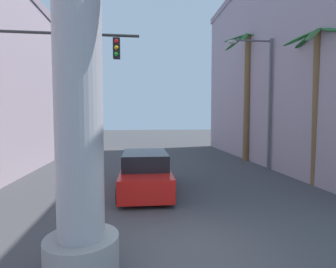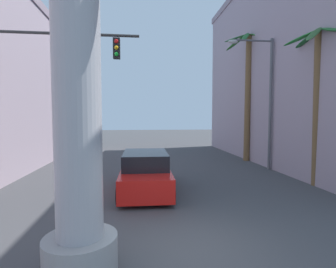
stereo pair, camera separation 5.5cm
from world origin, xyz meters
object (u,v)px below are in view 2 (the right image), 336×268
object	(u,v)px
traffic_light_mast	(32,81)
palm_tree_near_right	(319,80)
car_lead	(145,172)
street_lamp	(264,91)
palm_tree_mid_right	(248,85)
pedestrian_far_left	(78,145)

from	to	relation	value
traffic_light_mast	palm_tree_near_right	world-z (taller)	palm_tree_near_right
traffic_light_mast	palm_tree_near_right	xyz separation A→B (m)	(11.16, 0.83, 0.35)
car_lead	palm_tree_near_right	xyz separation A→B (m)	(7.31, -0.13, 3.80)
car_lead	palm_tree_near_right	bearing A→B (deg)	-1.05
street_lamp	palm_tree_mid_right	xyz separation A→B (m)	(0.40, 3.07, 0.70)
palm_tree_mid_right	pedestrian_far_left	distance (m)	12.70
palm_tree_mid_right	palm_tree_near_right	size ratio (longest dim) A/B	1.28
car_lead	palm_tree_near_right	distance (m)	8.24
palm_tree_mid_right	palm_tree_near_right	bearing A→B (deg)	-88.32
car_lead	palm_tree_near_right	world-z (taller)	palm_tree_near_right
traffic_light_mast	palm_tree_mid_right	distance (m)	13.35
car_lead	palm_tree_near_right	size ratio (longest dim) A/B	0.70
traffic_light_mast	pedestrian_far_left	size ratio (longest dim) A/B	3.61
street_lamp	traffic_light_mast	distance (m)	11.48
pedestrian_far_left	traffic_light_mast	bearing A→B (deg)	-85.66
traffic_light_mast	palm_tree_mid_right	bearing A→B (deg)	34.53
traffic_light_mast	car_lead	bearing A→B (deg)	14.07
traffic_light_mast	palm_tree_near_right	size ratio (longest dim) A/B	0.88
traffic_light_mast	palm_tree_near_right	bearing A→B (deg)	4.27
car_lead	pedestrian_far_left	world-z (taller)	pedestrian_far_left
street_lamp	car_lead	distance (m)	8.42
traffic_light_mast	street_lamp	bearing A→B (deg)	22.94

